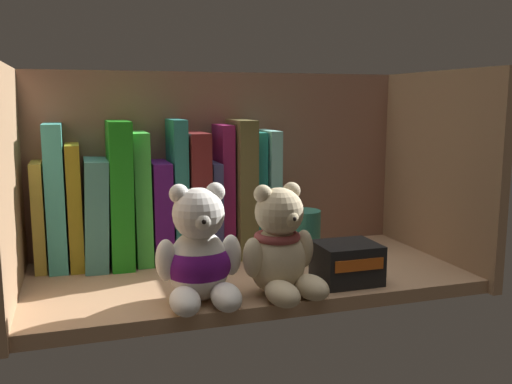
# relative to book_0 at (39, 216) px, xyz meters

# --- Properties ---
(shelf_board) EXTENTS (0.66, 0.30, 0.02)m
(shelf_board) POSITION_rel_book_0_xyz_m (0.31, -0.12, -0.10)
(shelf_board) COLOR #A87F5B
(shelf_board) RESTS_ON ground
(shelf_back_panel) EXTENTS (0.68, 0.01, 0.33)m
(shelf_back_panel) POSITION_rel_book_0_xyz_m (0.31, 0.04, 0.06)
(shelf_back_panel) COLOR #885C48
(shelf_back_panel) RESTS_ON ground
(shelf_side_panel_left) EXTENTS (0.02, 0.33, 0.33)m
(shelf_side_panel_left) POSITION_rel_book_0_xyz_m (-0.03, -0.12, 0.06)
(shelf_side_panel_left) COLOR #A87F5B
(shelf_side_panel_left) RESTS_ON ground
(shelf_side_panel_right) EXTENTS (0.02, 0.33, 0.33)m
(shelf_side_panel_right) POSITION_rel_book_0_xyz_m (0.64, -0.12, 0.06)
(shelf_side_panel_right) COLOR #A87F5B
(shelf_side_panel_right) RESTS_ON ground
(book_0) EXTENTS (0.02, 0.09, 0.17)m
(book_0) POSITION_rel_book_0_xyz_m (0.00, 0.00, 0.00)
(book_0) COLOR gold
(book_0) RESTS_ON shelf_board
(book_1) EXTENTS (0.03, 0.11, 0.23)m
(book_1) POSITION_rel_book_0_xyz_m (0.03, 0.00, 0.03)
(book_1) COLOR teal
(book_1) RESTS_ON shelf_board
(book_2) EXTENTS (0.02, 0.11, 0.20)m
(book_2) POSITION_rel_book_0_xyz_m (0.05, 0.00, 0.01)
(book_2) COLOR olive
(book_2) RESTS_ON shelf_board
(book_3) EXTENTS (0.04, 0.14, 0.17)m
(book_3) POSITION_rel_book_0_xyz_m (0.08, 0.00, 0.00)
(book_3) COLOR #3C7972
(book_3) RESTS_ON shelf_board
(book_4) EXTENTS (0.04, 0.14, 0.23)m
(book_4) POSITION_rel_book_0_xyz_m (0.12, 0.00, 0.03)
(book_4) COLOR #197E17
(book_4) RESTS_ON shelf_board
(book_5) EXTENTS (0.03, 0.12, 0.21)m
(book_5) POSITION_rel_book_0_xyz_m (0.16, 0.00, 0.02)
(book_5) COLOR green
(book_5) RESTS_ON shelf_board
(book_6) EXTENTS (0.03, 0.12, 0.17)m
(book_6) POSITION_rel_book_0_xyz_m (0.19, 0.00, -0.00)
(book_6) COLOR #46115F
(book_6) RESTS_ON shelf_board
(book_7) EXTENTS (0.02, 0.11, 0.23)m
(book_7) POSITION_rel_book_0_xyz_m (0.22, 0.00, 0.03)
(book_7) COLOR #25756B
(book_7) RESTS_ON shelf_board
(book_8) EXTENTS (0.03, 0.13, 0.21)m
(book_8) POSITION_rel_book_0_xyz_m (0.25, 0.00, 0.02)
(book_8) COLOR maroon
(book_8) RESTS_ON shelf_board
(book_9) EXTENTS (0.02, 0.12, 0.16)m
(book_9) POSITION_rel_book_0_xyz_m (0.28, 0.00, -0.00)
(book_9) COLOR navy
(book_9) RESTS_ON shelf_board
(book_10) EXTENTS (0.02, 0.09, 0.22)m
(book_10) POSITION_rel_book_0_xyz_m (0.30, 0.00, 0.03)
(book_10) COLOR #8F1D53
(book_10) RESTS_ON shelf_board
(book_11) EXTENTS (0.03, 0.13, 0.23)m
(book_11) POSITION_rel_book_0_xyz_m (0.33, 0.00, 0.03)
(book_11) COLOR brown
(book_11) RESTS_ON shelf_board
(book_12) EXTENTS (0.02, 0.10, 0.21)m
(book_12) POSITION_rel_book_0_xyz_m (0.36, 0.00, 0.02)
(book_12) COLOR teal
(book_12) RESTS_ON shelf_board
(book_13) EXTENTS (0.02, 0.11, 0.21)m
(book_13) POSITION_rel_book_0_xyz_m (0.38, 0.00, 0.02)
(book_13) COLOR #82CFC6
(book_13) RESTS_ON shelf_board
(teddy_bear_larger) EXTENTS (0.11, 0.12, 0.16)m
(teddy_bear_larger) POSITION_rel_book_0_xyz_m (0.21, -0.23, -0.02)
(teddy_bear_larger) COLOR white
(teddy_bear_larger) RESTS_ON shelf_board
(teddy_bear_smaller) EXTENTS (0.12, 0.12, 0.15)m
(teddy_bear_smaller) POSITION_rel_book_0_xyz_m (0.32, -0.23, -0.02)
(teddy_bear_smaller) COLOR beige
(teddy_bear_smaller) RESTS_ON shelf_board
(pillar_candle) EXTENTS (0.06, 0.06, 0.08)m
(pillar_candle) POSITION_rel_book_0_xyz_m (0.41, -0.08, -0.04)
(pillar_candle) COLOR #2D7A66
(pillar_candle) RESTS_ON shelf_board
(small_product_box) EXTENTS (0.09, 0.08, 0.06)m
(small_product_box) POSITION_rel_book_0_xyz_m (0.43, -0.21, -0.06)
(small_product_box) COLOR black
(small_product_box) RESTS_ON shelf_board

